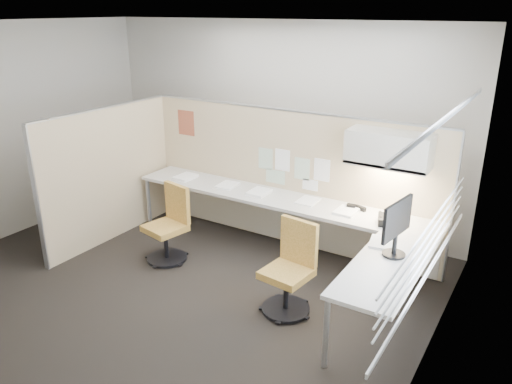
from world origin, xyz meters
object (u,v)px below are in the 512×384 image
Objects in this scene: desk at (295,216)px; chair_right at (291,271)px; chair_left at (170,226)px; monitor at (397,225)px; phone at (387,220)px.

chair_right is (0.44, -0.94, -0.16)m from desk.
desk is 4.25× the size of chair_right.
chair_left is at bearing -151.16° from desk.
monitor is (1.37, -0.63, 0.45)m from desk.
monitor is (2.71, 0.11, 0.62)m from chair_left.
monitor is at bearing 25.22° from chair_right.
chair_left reaches higher than phone.
chair_left is 3.54× the size of phone.
desk is at bearing 162.89° from phone.
chair_right is at bearing -65.04° from desk.
chair_left reaches higher than desk.
phone is at bearing 2.46° from desk.
chair_right reaches higher than chair_left.
desk is 1.05m from chair_right.
chair_left is 1.79m from chair_right.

